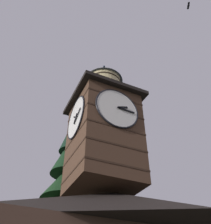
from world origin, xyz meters
The scene contains 3 objects.
clock_tower centered at (-0.64, -0.26, 10.45)m, with size 4.23×4.23×9.57m.
pine_tree_behind centered at (-1.01, -7.94, 6.65)m, with size 7.06×7.06×16.07m.
flying_bird_high centered at (-5.63, 4.59, 20.33)m, with size 0.42×0.57×0.11m.
Camera 1 is at (4.73, 11.44, 1.36)m, focal length 41.45 mm.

